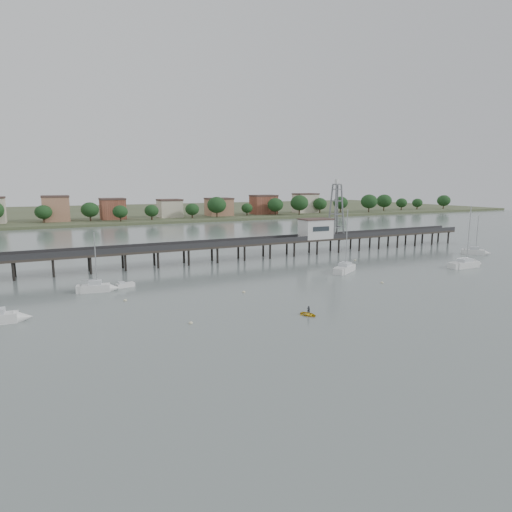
{
  "coord_description": "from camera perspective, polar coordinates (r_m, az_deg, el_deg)",
  "views": [
    {
      "loc": [
        -38.37,
        -34.27,
        18.47
      ],
      "look_at": [
        -1.29,
        42.0,
        4.0
      ],
      "focal_mm": 30.0,
      "sensor_mm": 36.0,
      "label": 1
    }
  ],
  "objects": [
    {
      "name": "pier_building",
      "position": [
        114.2,
        7.96,
        3.66
      ],
      "size": [
        8.4,
        5.4,
        5.3
      ],
      "color": "silver",
      "rests_on": "ground"
    },
    {
      "name": "sailboat_d",
      "position": [
        106.78,
        26.57,
        -0.96
      ],
      "size": [
        8.76,
        2.59,
        14.4
      ],
      "rotation": [
        0.0,
        0.0,
        -0.0
      ],
      "color": "white",
      "rests_on": "ground"
    },
    {
      "name": "far_shore",
      "position": [
        277.13,
        -17.93,
        5.59
      ],
      "size": [
        500.0,
        170.0,
        10.4
      ],
      "color": "#475133",
      "rests_on": "ground"
    },
    {
      "name": "lattice_tower",
      "position": [
        117.57,
        10.65,
        5.92
      ],
      "size": [
        3.2,
        3.2,
        15.5
      ],
      "color": "slate",
      "rests_on": "ground"
    },
    {
      "name": "mooring_buoys",
      "position": [
        80.17,
        7.07,
        -3.65
      ],
      "size": [
        69.99,
        28.53,
        0.39
      ],
      "color": "beige",
      "rests_on": "ground"
    },
    {
      "name": "dinghy_occupant",
      "position": [
        61.53,
        7.01,
        -7.86
      ],
      "size": [
        0.77,
        1.23,
        0.28
      ],
      "primitive_type": "imported",
      "rotation": [
        0.0,
        0.0,
        2.82
      ],
      "color": "black",
      "rests_on": "ground"
    },
    {
      "name": "sailboat_e",
      "position": [
        126.07,
        27.47,
        0.46
      ],
      "size": [
        5.81,
        5.85,
        10.73
      ],
      "rotation": [
        0.0,
        0.0,
        -0.79
      ],
      "color": "white",
      "rests_on": "ground"
    },
    {
      "name": "sailboat_b",
      "position": [
        78.64,
        -20.01,
        -4.01
      ],
      "size": [
        6.59,
        2.95,
        10.71
      ],
      "rotation": [
        0.0,
        0.0,
        -0.18
      ],
      "color": "white",
      "rests_on": "ground"
    },
    {
      "name": "sailboat_a",
      "position": [
        67.01,
        -30.56,
        -7.12
      ],
      "size": [
        7.28,
        2.52,
        11.94
      ],
      "rotation": [
        0.0,
        0.0,
        -0.06
      ],
      "color": "white",
      "rests_on": "ground"
    },
    {
      "name": "pier",
      "position": [
        102.83,
        -3.74,
        1.46
      ],
      "size": [
        150.0,
        5.0,
        5.5
      ],
      "color": "#2D2823",
      "rests_on": "ground"
    },
    {
      "name": "yellow_dinghy",
      "position": [
        61.53,
        7.01,
        -7.86
      ],
      "size": [
        1.9,
        1.17,
        2.57
      ],
      "primitive_type": "imported",
      "rotation": [
        0.0,
        0.0,
        0.38
      ],
      "color": "gold",
      "rests_on": "ground"
    },
    {
      "name": "sailboat_c",
      "position": [
        93.25,
        12.06,
        -1.56
      ],
      "size": [
        8.46,
        6.45,
        13.87
      ],
      "rotation": [
        0.0,
        0.0,
        0.54
      ],
      "color": "white",
      "rests_on": "ground"
    },
    {
      "name": "white_tender",
      "position": [
        80.57,
        -17.08,
        -3.73
      ],
      "size": [
        3.36,
        1.92,
        1.23
      ],
      "rotation": [
        0.0,
        0.0,
        0.2
      ],
      "color": "white",
      "rests_on": "ground"
    },
    {
      "name": "ground_plane",
      "position": [
        54.66,
        21.32,
        -10.76
      ],
      "size": [
        500.0,
        500.0,
        0.0
      ],
      "primitive_type": "plane",
      "color": "slate",
      "rests_on": "ground"
    }
  ]
}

